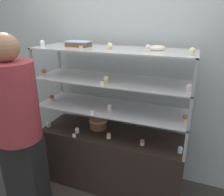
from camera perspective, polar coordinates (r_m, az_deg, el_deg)
ground_plane at (r=2.83m, az=0.00°, el=-21.20°), size 20.00×20.00×0.00m
back_wall at (r=2.55m, az=3.22°, el=7.27°), size 8.00×0.05×2.60m
display_base at (r=2.62m, az=0.00°, el=-15.63°), size 1.57×0.50×0.68m
display_riser_lower at (r=2.30m, az=0.00°, el=-2.87°), size 1.57×0.50×0.31m
display_riser_middle at (r=2.20m, az=0.00°, el=4.45°), size 1.57×0.50×0.31m
display_riser_upper at (r=2.13m, az=0.00°, el=12.36°), size 1.57×0.50×0.31m
layer_cake_centerpiece at (r=2.52m, az=-3.63°, el=-6.60°), size 0.21×0.21×0.11m
sheet_cake_frosted at (r=2.30m, az=-8.78°, el=13.84°), size 0.24×0.15×0.06m
cupcake_0 at (r=2.65m, az=-16.25°, el=-6.60°), size 0.05×0.05×0.06m
cupcake_1 at (r=2.45m, az=-9.10°, el=-8.30°), size 0.05×0.05×0.06m
cupcake_2 at (r=2.32m, az=-0.87°, el=-9.78°), size 0.05×0.05×0.06m
cupcake_3 at (r=2.23m, az=7.92°, el=-11.32°), size 0.05×0.05×0.06m
cupcake_4 at (r=2.20m, az=17.38°, el=-12.73°), size 0.05×0.05×0.06m
price_tag_0 at (r=2.37m, az=-9.89°, el=-9.66°), size 0.04×0.00×0.04m
cupcake_5 at (r=2.57m, az=-15.45°, el=0.11°), size 0.05×0.05×0.07m
cupcake_6 at (r=2.22m, az=-0.78°, el=-2.38°), size 0.05×0.05×0.07m
cupcake_7 at (r=2.10m, az=18.57°, el=-4.96°), size 0.05×0.05×0.07m
price_tag_1 at (r=2.14m, az=-5.19°, el=-3.77°), size 0.04×0.00×0.04m
cupcake_8 at (r=2.46m, az=-17.35°, el=6.44°), size 0.05×0.05×0.07m
cupcake_9 at (r=2.07m, az=-1.52°, el=4.86°), size 0.05×0.05×0.07m
cupcake_10 at (r=1.94m, az=19.44°, el=2.54°), size 0.05×0.05×0.07m
price_tag_2 at (r=1.98m, az=-2.57°, el=3.80°), size 0.04×0.00×0.04m
cupcake_11 at (r=2.42m, az=-17.75°, el=13.48°), size 0.05×0.05×0.06m
cupcake_12 at (r=2.08m, az=-0.51°, el=13.40°), size 0.05×0.05×0.06m
cupcake_13 at (r=1.96m, az=9.37°, el=12.71°), size 0.05×0.05×0.06m
cupcake_14 at (r=1.86m, az=20.22°, el=11.34°), size 0.05×0.05×0.06m
price_tag_3 at (r=2.01m, az=-8.10°, el=12.74°), size 0.04×0.00×0.04m
donut_glazed at (r=2.07m, az=11.71°, el=12.68°), size 0.14×0.14×0.04m
customer_figure at (r=2.19m, az=-23.34°, el=-6.73°), size 0.41×0.41×1.77m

